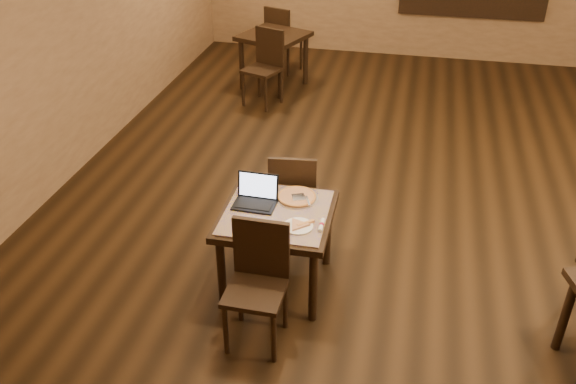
% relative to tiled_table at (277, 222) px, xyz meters
% --- Properties ---
extents(ground, '(10.00, 10.00, 0.00)m').
position_rel_tiled_table_xyz_m(ground, '(1.24, 1.48, -0.66)').
color(ground, black).
rests_on(ground, ground).
extents(wall_left, '(0.02, 10.00, 3.00)m').
position_rel_tiled_table_xyz_m(wall_left, '(-2.76, 1.48, 0.84)').
color(wall_left, '#99764D').
rests_on(wall_left, ground).
extents(tiled_table, '(0.93, 0.93, 0.76)m').
position_rel_tiled_table_xyz_m(tiled_table, '(0.00, 0.00, 0.00)').
color(tiled_table, black).
rests_on(tiled_table, ground).
extents(chair_main_near, '(0.44, 0.44, 1.01)m').
position_rel_tiled_table_xyz_m(chair_main_near, '(0.00, -0.61, -0.09)').
color(chair_main_near, black).
rests_on(chair_main_near, ground).
extents(chair_main_far, '(0.48, 0.48, 0.99)m').
position_rel_tiled_table_xyz_m(chair_main_far, '(0.01, 0.61, -0.10)').
color(chair_main_far, black).
rests_on(chair_main_far, ground).
extents(laptop, '(0.35, 0.28, 0.24)m').
position_rel_tiled_table_xyz_m(laptop, '(-0.20, 0.11, 0.17)').
color(laptop, black).
rests_on(laptop, tiled_table).
extents(plate, '(0.24, 0.24, 0.01)m').
position_rel_tiled_table_xyz_m(plate, '(0.22, -0.18, 0.11)').
color(plate, white).
rests_on(plate, tiled_table).
extents(pizza_slice, '(0.27, 0.27, 0.02)m').
position_rel_tiled_table_xyz_m(pizza_slice, '(0.22, -0.18, 0.13)').
color(pizza_slice, beige).
rests_on(pizza_slice, plate).
extents(pizza_pan, '(0.37, 0.37, 0.01)m').
position_rel_tiled_table_xyz_m(pizza_pan, '(0.12, 0.24, 0.11)').
color(pizza_pan, silver).
rests_on(pizza_pan, tiled_table).
extents(pizza_whole, '(0.33, 0.33, 0.02)m').
position_rel_tiled_table_xyz_m(pizza_whole, '(0.12, 0.24, 0.12)').
color(pizza_whole, beige).
rests_on(pizza_whole, pizza_pan).
extents(spatula, '(0.20, 0.28, 0.01)m').
position_rel_tiled_table_xyz_m(spatula, '(0.14, 0.22, 0.13)').
color(spatula, silver).
rests_on(spatula, pizza_whole).
extents(napkin_roll, '(0.04, 0.16, 0.04)m').
position_rel_tiled_table_xyz_m(napkin_roll, '(0.40, -0.14, 0.12)').
color(napkin_roll, white).
rests_on(napkin_roll, tiled_table).
extents(other_table_b, '(1.12, 1.12, 0.82)m').
position_rel_tiled_table_xyz_m(other_table_b, '(-1.13, 4.56, 0.02)').
color(other_table_b, black).
rests_on(other_table_b, ground).
extents(other_table_b_chair_near, '(0.59, 0.59, 1.06)m').
position_rel_tiled_table_xyz_m(other_table_b_chair_near, '(-1.10, 3.94, -0.06)').
color(other_table_b_chair_near, black).
rests_on(other_table_b_chair_near, ground).
extents(other_table_b_chair_far, '(0.59, 0.59, 1.06)m').
position_rel_tiled_table_xyz_m(other_table_b_chair_far, '(-1.17, 5.18, -0.06)').
color(other_table_b_chair_far, black).
rests_on(other_table_b_chair_far, ground).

